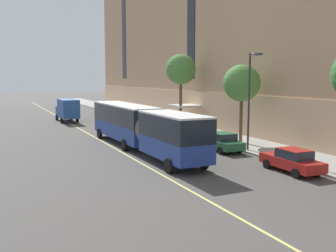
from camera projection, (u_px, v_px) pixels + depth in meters
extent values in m
plane|color=#4C4947|center=(144.00, 148.00, 34.59)|extent=(260.00, 260.00, 0.00)
cube|color=#9E9B93|center=(216.00, 136.00, 41.08)|extent=(5.27, 160.00, 0.15)
cube|color=#E5B68D|center=(255.00, 117.00, 39.17)|extent=(0.14, 110.00, 4.40)
cube|color=silver|center=(185.00, 106.00, 49.56)|extent=(3.20, 3.40, 0.24)
cube|color=#1E232B|center=(124.00, 7.00, 74.32)|extent=(0.10, 2.00, 26.77)
cube|color=navy|center=(125.00, 130.00, 36.57)|extent=(2.78, 11.73, 1.32)
cube|color=black|center=(125.00, 114.00, 36.39)|extent=(2.80, 11.73, 1.61)
cube|color=white|center=(124.00, 105.00, 36.28)|extent=(2.81, 11.73, 0.12)
cube|color=#19232D|center=(106.00, 111.00, 41.67)|extent=(2.36, 0.12, 1.21)
cube|color=orange|center=(106.00, 104.00, 41.58)|extent=(1.80, 0.09, 0.28)
cube|color=black|center=(107.00, 129.00, 41.92)|extent=(2.52, 0.17, 0.24)
cube|color=white|center=(98.00, 127.00, 41.50)|extent=(0.28, 0.07, 0.18)
cube|color=white|center=(115.00, 126.00, 42.27)|extent=(0.28, 0.07, 0.18)
cylinder|color=#595651|center=(152.00, 129.00, 30.79)|extent=(2.46, 1.05, 2.44)
cube|color=navy|center=(174.00, 148.00, 27.36)|extent=(2.69, 6.94, 1.32)
cube|color=black|center=(174.00, 127.00, 27.18)|extent=(2.71, 6.94, 1.61)
cube|color=white|center=(174.00, 114.00, 27.07)|extent=(2.72, 6.94, 0.12)
cylinder|color=black|center=(100.00, 133.00, 39.78)|extent=(0.32, 1.01, 1.00)
cylinder|color=black|center=(124.00, 132.00, 40.88)|extent=(0.32, 1.01, 1.00)
cylinder|color=black|center=(124.00, 145.00, 32.98)|extent=(0.32, 1.01, 1.00)
cylinder|color=black|center=(152.00, 143.00, 34.08)|extent=(0.32, 1.01, 1.00)
cylinder|color=black|center=(169.00, 166.00, 25.21)|extent=(0.32, 1.01, 1.00)
cylinder|color=black|center=(204.00, 162.00, 26.31)|extent=(0.32, 1.01, 1.00)
cube|color=#23603D|center=(178.00, 131.00, 40.46)|extent=(1.91, 4.49, 0.64)
cube|color=#232D38|center=(179.00, 126.00, 40.18)|extent=(1.63, 2.04, 0.56)
cube|color=#23603D|center=(179.00, 123.00, 40.15)|extent=(1.59, 1.95, 0.04)
cylinder|color=black|center=(165.00, 133.00, 41.34)|extent=(0.24, 0.65, 0.64)
cylinder|color=black|center=(180.00, 132.00, 42.10)|extent=(0.24, 0.65, 0.64)
cylinder|color=black|center=(177.00, 137.00, 38.89)|extent=(0.24, 0.65, 0.64)
cylinder|color=black|center=(192.00, 135.00, 39.65)|extent=(0.24, 0.65, 0.64)
cube|color=navy|center=(103.00, 110.00, 66.99)|extent=(1.95, 4.30, 0.64)
cube|color=#232D38|center=(104.00, 107.00, 66.73)|extent=(1.66, 1.96, 0.56)
cube|color=navy|center=(104.00, 105.00, 66.69)|extent=(1.63, 1.87, 0.04)
cylinder|color=black|center=(96.00, 111.00, 67.90)|extent=(0.24, 0.65, 0.64)
cylinder|color=black|center=(107.00, 111.00, 68.58)|extent=(0.24, 0.65, 0.64)
cylinder|color=black|center=(100.00, 113.00, 65.48)|extent=(0.24, 0.65, 0.64)
cylinder|color=black|center=(110.00, 112.00, 66.17)|extent=(0.24, 0.65, 0.64)
cube|color=navy|center=(123.00, 116.00, 56.79)|extent=(1.97, 4.65, 0.64)
cube|color=#232D38|center=(124.00, 112.00, 56.52)|extent=(1.67, 2.12, 0.56)
cube|color=navy|center=(124.00, 110.00, 56.48)|extent=(1.63, 2.03, 0.04)
cylinder|color=black|center=(114.00, 117.00, 57.70)|extent=(0.24, 0.65, 0.64)
cylinder|color=black|center=(126.00, 117.00, 58.49)|extent=(0.24, 0.65, 0.64)
cylinder|color=black|center=(121.00, 119.00, 55.17)|extent=(0.24, 0.65, 0.64)
cylinder|color=black|center=(133.00, 119.00, 55.96)|extent=(0.24, 0.65, 0.64)
cube|color=#B21E19|center=(291.00, 162.00, 25.55)|extent=(1.84, 4.70, 0.64)
cube|color=#232D38|center=(294.00, 154.00, 25.27)|extent=(1.56, 2.14, 0.56)
cube|color=#B21E19|center=(294.00, 149.00, 25.23)|extent=(1.52, 2.04, 0.04)
cylinder|color=black|center=(267.00, 164.00, 26.59)|extent=(0.24, 0.65, 0.64)
cylinder|color=black|center=(287.00, 162.00, 27.24)|extent=(0.24, 0.65, 0.64)
cylinder|color=black|center=(296.00, 173.00, 23.95)|extent=(0.24, 0.65, 0.64)
cylinder|color=black|center=(317.00, 171.00, 24.59)|extent=(0.24, 0.65, 0.64)
cube|color=silver|center=(148.00, 123.00, 48.18)|extent=(1.93, 4.59, 0.64)
cube|color=#232D38|center=(149.00, 118.00, 47.90)|extent=(1.62, 2.10, 0.56)
cube|color=silver|center=(149.00, 115.00, 47.86)|extent=(1.58, 2.00, 0.04)
cylinder|color=black|center=(138.00, 124.00, 49.19)|extent=(0.24, 0.65, 0.64)
cylinder|color=black|center=(151.00, 124.00, 49.84)|extent=(0.24, 0.65, 0.64)
cylinder|color=black|center=(145.00, 127.00, 46.61)|extent=(0.24, 0.65, 0.64)
cylinder|color=black|center=(159.00, 126.00, 47.26)|extent=(0.24, 0.65, 0.64)
cube|color=#23603D|center=(221.00, 143.00, 33.08)|extent=(2.01, 4.77, 0.64)
cube|color=#232D38|center=(223.00, 136.00, 32.79)|extent=(1.70, 2.17, 0.56)
cube|color=#23603D|center=(223.00, 133.00, 32.76)|extent=(1.66, 2.08, 0.04)
cylinder|color=black|center=(203.00, 145.00, 34.12)|extent=(0.24, 0.65, 0.64)
cylinder|color=black|center=(222.00, 144.00, 34.81)|extent=(0.24, 0.65, 0.64)
cylinder|color=black|center=(220.00, 151.00, 31.44)|extent=(0.24, 0.65, 0.64)
cylinder|color=black|center=(240.00, 149.00, 32.13)|extent=(0.24, 0.65, 0.64)
cube|color=#285199|center=(68.00, 108.00, 53.81)|extent=(2.24, 4.86, 2.47)
cube|color=#285199|center=(64.00, 111.00, 57.02)|extent=(2.10, 1.72, 1.60)
cube|color=#1E2833|center=(63.00, 109.00, 57.79)|extent=(1.87, 0.09, 0.80)
cylinder|color=black|center=(57.00, 117.00, 56.69)|extent=(0.27, 0.84, 0.84)
cylinder|color=black|center=(71.00, 117.00, 57.56)|extent=(0.27, 0.84, 0.84)
cylinder|color=black|center=(62.00, 120.00, 53.02)|extent=(0.27, 0.84, 0.84)
cylinder|color=black|center=(77.00, 119.00, 53.89)|extent=(0.27, 0.84, 0.84)
cylinder|color=brown|center=(241.00, 118.00, 36.41)|extent=(0.31, 0.31, 4.54)
sphere|color=#4C843D|center=(242.00, 83.00, 36.02)|extent=(3.41, 3.41, 3.41)
cylinder|color=brown|center=(181.00, 102.00, 47.74)|extent=(0.36, 0.36, 5.97)
sphere|color=#4C843D|center=(181.00, 69.00, 47.25)|extent=(3.65, 3.65, 3.65)
cylinder|color=#2D2D30|center=(249.00, 102.00, 32.26)|extent=(0.16, 0.16, 7.96)
cylinder|color=#2D2D30|center=(254.00, 54.00, 31.29)|extent=(0.10, 1.10, 0.10)
cube|color=#3D3D3F|center=(259.00, 54.00, 30.80)|extent=(0.36, 0.60, 0.20)
cylinder|color=red|center=(275.00, 154.00, 29.47)|extent=(0.24, 0.24, 0.55)
sphere|color=silver|center=(275.00, 150.00, 29.43)|extent=(0.20, 0.20, 0.20)
cylinder|color=silver|center=(273.00, 153.00, 29.40)|extent=(0.10, 0.09, 0.09)
cylinder|color=silver|center=(277.00, 153.00, 29.53)|extent=(0.10, 0.09, 0.09)
cube|color=#E0D66B|center=(107.00, 144.00, 36.27)|extent=(0.16, 140.00, 0.01)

